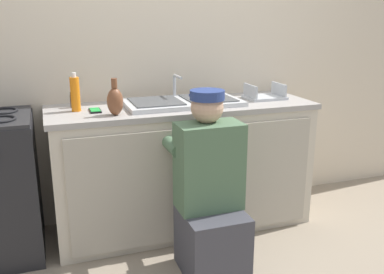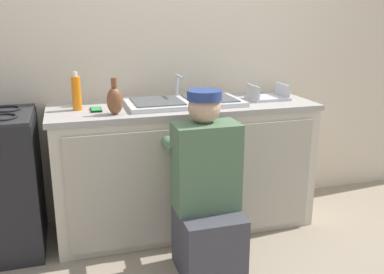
{
  "view_description": "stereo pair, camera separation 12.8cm",
  "coord_description": "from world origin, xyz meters",
  "px_view_note": "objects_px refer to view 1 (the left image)",
  "views": [
    {
      "loc": [
        -0.9,
        -2.49,
        1.51
      ],
      "look_at": [
        0.0,
        0.1,
        0.73
      ],
      "focal_mm": 40.0,
      "sensor_mm": 36.0,
      "label": 1
    },
    {
      "loc": [
        -0.78,
        -2.53,
        1.51
      ],
      "look_at": [
        0.0,
        0.1,
        0.73
      ],
      "focal_mm": 40.0,
      "sensor_mm": 36.0,
      "label": 2
    }
  ],
  "objects_px": {
    "soap_bottle_orange": "(75,94)",
    "vase_decorative": "(115,101)",
    "spice_bottle_pepper": "(73,100)",
    "cell_phone": "(95,110)",
    "sink_double_basin": "(182,102)",
    "plumber_person": "(210,199)",
    "dish_rack_tray": "(265,95)"
  },
  "relations": [
    {
      "from": "soap_bottle_orange",
      "to": "vase_decorative",
      "type": "height_order",
      "value": "soap_bottle_orange"
    },
    {
      "from": "spice_bottle_pepper",
      "to": "cell_phone",
      "type": "bearing_deg",
      "value": -54.4
    },
    {
      "from": "sink_double_basin",
      "to": "plumber_person",
      "type": "height_order",
      "value": "plumber_person"
    },
    {
      "from": "sink_double_basin",
      "to": "spice_bottle_pepper",
      "type": "height_order",
      "value": "sink_double_basin"
    },
    {
      "from": "spice_bottle_pepper",
      "to": "vase_decorative",
      "type": "height_order",
      "value": "vase_decorative"
    },
    {
      "from": "cell_phone",
      "to": "soap_bottle_orange",
      "type": "distance_m",
      "value": 0.16
    },
    {
      "from": "cell_phone",
      "to": "spice_bottle_pepper",
      "type": "bearing_deg",
      "value": 125.6
    },
    {
      "from": "cell_phone",
      "to": "soap_bottle_orange",
      "type": "height_order",
      "value": "soap_bottle_orange"
    },
    {
      "from": "dish_rack_tray",
      "to": "cell_phone",
      "type": "bearing_deg",
      "value": -178.71
    },
    {
      "from": "cell_phone",
      "to": "soap_bottle_orange",
      "type": "bearing_deg",
      "value": 157.29
    },
    {
      "from": "dish_rack_tray",
      "to": "cell_phone",
      "type": "relative_size",
      "value": 2.0
    },
    {
      "from": "plumber_person",
      "to": "soap_bottle_orange",
      "type": "relative_size",
      "value": 4.42
    },
    {
      "from": "plumber_person",
      "to": "cell_phone",
      "type": "bearing_deg",
      "value": 134.27
    },
    {
      "from": "plumber_person",
      "to": "spice_bottle_pepper",
      "type": "distance_m",
      "value": 1.15
    },
    {
      "from": "sink_double_basin",
      "to": "soap_bottle_orange",
      "type": "distance_m",
      "value": 0.72
    },
    {
      "from": "dish_rack_tray",
      "to": "cell_phone",
      "type": "xyz_separation_m",
      "value": [
        -1.25,
        -0.03,
        -0.02
      ]
    },
    {
      "from": "plumber_person",
      "to": "vase_decorative",
      "type": "xyz_separation_m",
      "value": [
        -0.46,
        0.44,
        0.54
      ]
    },
    {
      "from": "plumber_person",
      "to": "dish_rack_tray",
      "type": "bearing_deg",
      "value": 42.37
    },
    {
      "from": "cell_phone",
      "to": "vase_decorative",
      "type": "xyz_separation_m",
      "value": [
        0.11,
        -0.15,
        0.08
      ]
    },
    {
      "from": "sink_double_basin",
      "to": "plumber_person",
      "type": "bearing_deg",
      "value": -92.88
    },
    {
      "from": "spice_bottle_pepper",
      "to": "dish_rack_tray",
      "type": "distance_m",
      "value": 1.38
    },
    {
      "from": "plumber_person",
      "to": "vase_decorative",
      "type": "bearing_deg",
      "value": 136.81
    },
    {
      "from": "sink_double_basin",
      "to": "cell_phone",
      "type": "bearing_deg",
      "value": -177.51
    },
    {
      "from": "soap_bottle_orange",
      "to": "vase_decorative",
      "type": "distance_m",
      "value": 0.3
    },
    {
      "from": "sink_double_basin",
      "to": "spice_bottle_pepper",
      "type": "xyz_separation_m",
      "value": [
        -0.73,
        0.14,
        0.03
      ]
    },
    {
      "from": "plumber_person",
      "to": "vase_decorative",
      "type": "height_order",
      "value": "vase_decorative"
    },
    {
      "from": "sink_double_basin",
      "to": "cell_phone",
      "type": "relative_size",
      "value": 5.71
    },
    {
      "from": "plumber_person",
      "to": "spice_bottle_pepper",
      "type": "relative_size",
      "value": 10.52
    },
    {
      "from": "soap_bottle_orange",
      "to": "vase_decorative",
      "type": "bearing_deg",
      "value": -41.89
    },
    {
      "from": "sink_double_basin",
      "to": "spice_bottle_pepper",
      "type": "relative_size",
      "value": 7.62
    },
    {
      "from": "spice_bottle_pepper",
      "to": "dish_rack_tray",
      "type": "bearing_deg",
      "value": -5.94
    },
    {
      "from": "dish_rack_tray",
      "to": "vase_decorative",
      "type": "bearing_deg",
      "value": -171.05
    }
  ]
}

